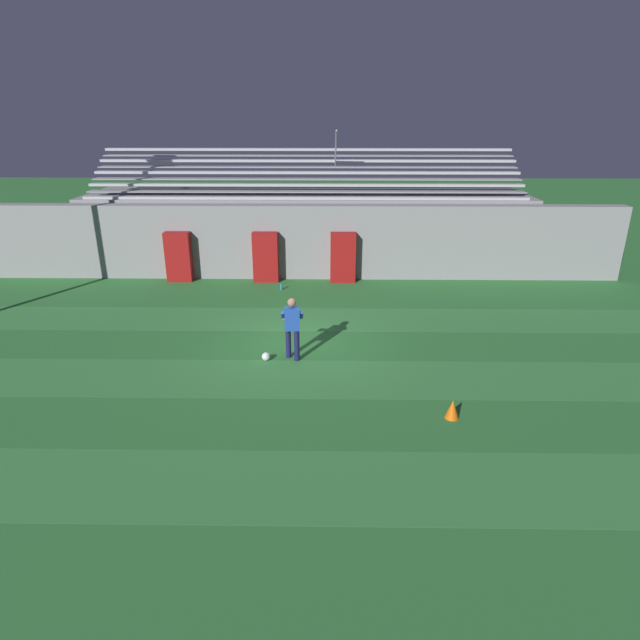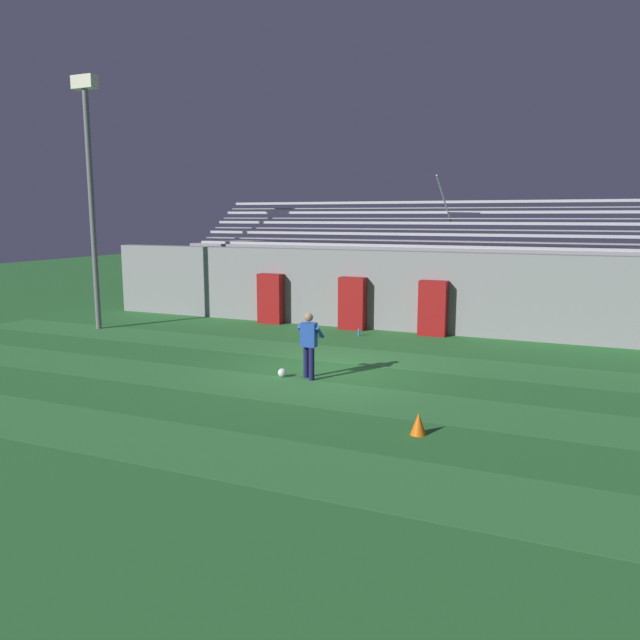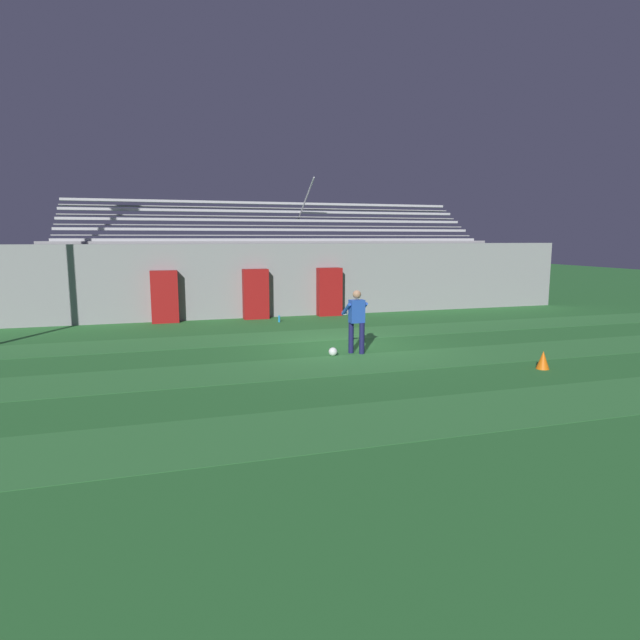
# 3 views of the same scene
# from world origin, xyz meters

# --- Properties ---
(ground_plane) EXTENTS (80.00, 80.00, 0.00)m
(ground_plane) POSITION_xyz_m (0.00, 0.00, 0.00)
(ground_plane) COLOR #2D7533
(turf_stripe_near) EXTENTS (28.00, 1.99, 0.01)m
(turf_stripe_near) POSITION_xyz_m (0.00, -6.00, 0.00)
(turf_stripe_near) COLOR #38843D
(turf_stripe_near) RESTS_ON ground
(turf_stripe_mid) EXTENTS (28.00, 1.99, 0.01)m
(turf_stripe_mid) POSITION_xyz_m (0.00, -2.03, 0.00)
(turf_stripe_mid) COLOR #38843D
(turf_stripe_mid) RESTS_ON ground
(turf_stripe_far) EXTENTS (28.00, 1.99, 0.01)m
(turf_stripe_far) POSITION_xyz_m (0.00, 1.95, 0.00)
(turf_stripe_far) COLOR #38843D
(turf_stripe_far) RESTS_ON ground
(back_wall) EXTENTS (24.00, 0.60, 2.80)m
(back_wall) POSITION_xyz_m (0.00, 6.50, 1.40)
(back_wall) COLOR gray
(back_wall) RESTS_ON ground
(padding_pillar_gate_left) EXTENTS (0.94, 0.44, 1.87)m
(padding_pillar_gate_left) POSITION_xyz_m (-1.45, 5.95, 0.93)
(padding_pillar_gate_left) COLOR maroon
(padding_pillar_gate_left) RESTS_ON ground
(padding_pillar_gate_right) EXTENTS (0.94, 0.44, 1.87)m
(padding_pillar_gate_right) POSITION_xyz_m (1.45, 5.95, 0.93)
(padding_pillar_gate_right) COLOR maroon
(padding_pillar_gate_right) RESTS_ON ground
(padding_pillar_far_left) EXTENTS (0.94, 0.44, 1.87)m
(padding_pillar_far_left) POSITION_xyz_m (-4.74, 5.95, 0.93)
(padding_pillar_far_left) COLOR maroon
(padding_pillar_far_left) RESTS_ON ground
(bleacher_stand) EXTENTS (18.00, 4.05, 5.43)m
(bleacher_stand) POSITION_xyz_m (0.00, 8.84, 1.50)
(bleacher_stand) COLOR gray
(bleacher_stand) RESTS_ON ground
(goalkeeper) EXTENTS (0.60, 0.58, 1.67)m
(goalkeeper) POSITION_xyz_m (-0.02, -0.90, 0.95)
(goalkeeper) COLOR #19194C
(goalkeeper) RESTS_ON ground
(soccer_ball) EXTENTS (0.22, 0.22, 0.22)m
(soccer_ball) POSITION_xyz_m (-0.71, -1.03, 0.11)
(soccer_ball) COLOR white
(soccer_ball) RESTS_ON ground
(traffic_cone) EXTENTS (0.30, 0.30, 0.42)m
(traffic_cone) POSITION_xyz_m (3.53, -3.77, 0.21)
(traffic_cone) COLOR orange
(traffic_cone) RESTS_ON ground
(water_bottle) EXTENTS (0.07, 0.07, 0.24)m
(water_bottle) POSITION_xyz_m (-0.80, 4.87, 0.12)
(water_bottle) COLOR #1E8CD8
(water_bottle) RESTS_ON ground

